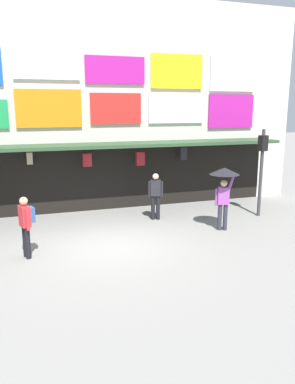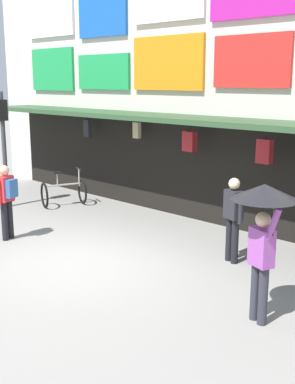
# 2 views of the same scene
# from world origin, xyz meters

# --- Properties ---
(ground_plane) EXTENTS (80.00, 80.00, 0.00)m
(ground_plane) POSITION_xyz_m (0.00, 0.00, 0.00)
(ground_plane) COLOR gray
(shopfront) EXTENTS (18.00, 2.60, 8.00)m
(shopfront) POSITION_xyz_m (0.00, 4.57, 3.96)
(shopfront) COLOR beige
(shopfront) RESTS_ON ground
(traffic_light_near) EXTENTS (0.32, 0.35, 3.20)m
(traffic_light_near) POSITION_xyz_m (-4.89, 1.32, 2.14)
(traffic_light_near) COLOR #38383D
(traffic_light_near) RESTS_ON ground
(bicycle_parked) EXTENTS (1.09, 1.34, 1.05)m
(bicycle_parked) POSITION_xyz_m (-3.81, 2.49, 0.39)
(bicycle_parked) COLOR black
(bicycle_parked) RESTS_ON ground
(pedestrian_in_black) EXTENTS (0.51, 0.32, 1.68)m
(pedestrian_in_black) POSITION_xyz_m (2.18, 2.05, 0.95)
(pedestrian_in_black) COLOR black
(pedestrian_in_black) RESTS_ON ground
(pedestrian_in_white) EXTENTS (0.44, 0.50, 1.68)m
(pedestrian_in_white) POSITION_xyz_m (-2.25, -0.22, 0.98)
(pedestrian_in_white) COLOR black
(pedestrian_in_white) RESTS_ON ground
(pedestrian_with_umbrella) EXTENTS (0.96, 0.96, 2.08)m
(pedestrian_with_umbrella) POSITION_xyz_m (3.88, 0.25, 1.64)
(pedestrian_with_umbrella) COLOR #2D2D38
(pedestrian_with_umbrella) RESTS_ON ground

